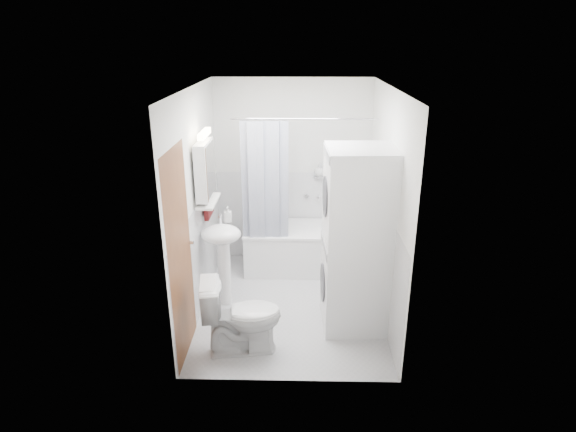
{
  "coord_description": "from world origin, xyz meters",
  "views": [
    {
      "loc": [
        0.08,
        -4.78,
        2.87
      ],
      "look_at": [
        -0.03,
        0.15,
        1.02
      ],
      "focal_mm": 30.0,
      "sensor_mm": 36.0,
      "label": 1
    }
  ],
  "objects_px": {
    "sink": "(222,247)",
    "washer_dryer": "(357,240)",
    "bathtub": "(302,246)",
    "toilet": "(242,316)"
  },
  "relations": [
    {
      "from": "sink",
      "to": "washer_dryer",
      "type": "bearing_deg",
      "value": -13.86
    },
    {
      "from": "sink",
      "to": "washer_dryer",
      "type": "xyz_separation_m",
      "value": [
        1.43,
        -0.35,
        0.24
      ]
    },
    {
      "from": "bathtub",
      "to": "sink",
      "type": "distance_m",
      "value": 1.33
    },
    {
      "from": "bathtub",
      "to": "toilet",
      "type": "relative_size",
      "value": 1.95
    },
    {
      "from": "bathtub",
      "to": "washer_dryer",
      "type": "bearing_deg",
      "value": -66.74
    },
    {
      "from": "bathtub",
      "to": "washer_dryer",
      "type": "height_order",
      "value": "washer_dryer"
    },
    {
      "from": "sink",
      "to": "toilet",
      "type": "relative_size",
      "value": 1.37
    },
    {
      "from": "washer_dryer",
      "to": "bathtub",
      "type": "bearing_deg",
      "value": 110.71
    },
    {
      "from": "bathtub",
      "to": "toilet",
      "type": "height_order",
      "value": "toilet"
    },
    {
      "from": "bathtub",
      "to": "toilet",
      "type": "xyz_separation_m",
      "value": [
        -0.59,
        -1.77,
        0.06
      ]
    }
  ]
}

